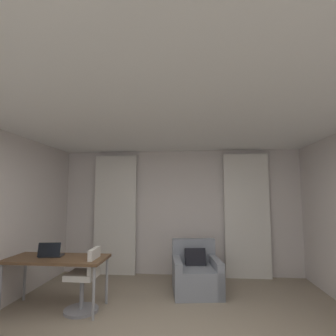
{
  "coord_description": "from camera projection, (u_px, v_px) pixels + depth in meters",
  "views": [
    {
      "loc": [
        0.28,
        -2.62,
        1.64
      ],
      "look_at": [
        -0.09,
        1.34,
        2.06
      ],
      "focal_mm": 27.95,
      "sensor_mm": 36.0,
      "label": 1
    }
  ],
  "objects": [
    {
      "name": "laptop",
      "position": [
        51.0,
        254.0,
        3.9
      ],
      "size": [
        0.36,
        0.29,
        0.22
      ],
      "color": "#2D2D33",
      "rests_on": "desk"
    },
    {
      "name": "wall_window",
      "position": [
        180.0,
        211.0,
        5.58
      ],
      "size": [
        5.12,
        0.06,
        2.6
      ],
      "color": "silver",
      "rests_on": "ground"
    },
    {
      "name": "armchair",
      "position": [
        196.0,
        275.0,
        4.48
      ],
      "size": [
        0.88,
        0.93,
        0.84
      ],
      "color": "gray",
      "rests_on": "ground"
    },
    {
      "name": "curtain_left_panel",
      "position": [
        115.0,
        214.0,
        5.58
      ],
      "size": [
        0.9,
        0.06,
        2.5
      ],
      "color": "silver",
      "rests_on": "ground"
    },
    {
      "name": "desk_chair",
      "position": [
        85.0,
        283.0,
        3.74
      ],
      "size": [
        0.48,
        0.48,
        0.88
      ],
      "color": "gray",
      "rests_on": "ground"
    },
    {
      "name": "ceiling",
      "position": [
        165.0,
        100.0,
        2.72
      ],
      "size": [
        5.12,
        6.12,
        0.06
      ],
      "primitive_type": "cube",
      "color": "white",
      "rests_on": "wall_left"
    },
    {
      "name": "desk",
      "position": [
        57.0,
        262.0,
        3.85
      ],
      "size": [
        1.44,
        0.64,
        0.73
      ],
      "color": "brown",
      "rests_on": "ground"
    },
    {
      "name": "curtain_right_panel",
      "position": [
        247.0,
        215.0,
        5.32
      ],
      "size": [
        0.9,
        0.06,
        2.5
      ],
      "color": "silver",
      "rests_on": "ground"
    }
  ]
}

